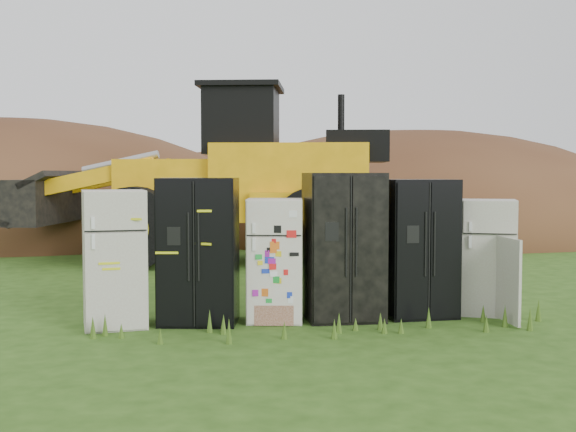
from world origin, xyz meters
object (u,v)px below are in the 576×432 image
Objects in this scene: wheel_loader at (198,174)px; fridge_black_right at (418,248)px; fridge_black_side at (199,251)px; fridge_open_door at (488,257)px; fridge_leftmost at (114,259)px; fridge_sticker at (275,260)px; fridge_dark_mid at (344,246)px.

fridge_black_right is at bearing -54.66° from wheel_loader.
fridge_open_door is at bearing 10.27° from fridge_black_side.
fridge_leftmost is at bearing -166.73° from fridge_black_side.
fridge_black_right is 1.02m from fridge_open_door.
fridge_sticker is 2.96m from fridge_open_door.
fridge_black_right is 0.23× the size of wheel_loader.
fridge_dark_mid reaches higher than fridge_open_door.
wheel_loader reaches higher than fridge_black_right.
fridge_black_side is at bearing -5.16° from fridge_leftmost.
fridge_leftmost is 0.22× the size of wheel_loader.
wheel_loader is (-2.68, 6.48, 0.98)m from fridge_black_right.
fridge_dark_mid is (0.91, -0.04, 0.17)m from fridge_sticker.
fridge_dark_mid reaches higher than fridge_sticker.
fridge_sticker is 6.63m from wheel_loader.
fridge_dark_mid is at bearing 8.49° from fridge_black_side.
fridge_black_right is (2.94, -0.02, -0.01)m from fridge_black_side.
fridge_leftmost is at bearing -157.58° from fridge_open_door.
wheel_loader is (-3.69, 6.50, 1.12)m from fridge_open_door.
fridge_dark_mid is 1.04m from fridge_black_right.
wheel_loader is (-0.73, 6.49, 1.11)m from fridge_sticker.
fridge_black_right is at bearing -7.26° from fridge_leftmost.
fridge_leftmost is 0.92× the size of fridge_black_side.
fridge_black_side is at bearing -79.40° from wheel_loader.
wheel_loader reaches higher than fridge_leftmost.
fridge_dark_mid is at bearing -8.23° from fridge_leftmost.
fridge_black_side is 1.01× the size of fridge_black_right.
fridge_open_door is (5.00, 0.01, -0.07)m from fridge_leftmost.
fridge_open_door is at bearing -3.03° from fridge_black_right.
fridge_leftmost is at bearing 178.31° from fridge_black_right.
fridge_leftmost is 2.95m from fridge_dark_mid.
fridge_leftmost is 1.08× the size of fridge_sticker.
fridge_sticker is 0.87× the size of fridge_black_right.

